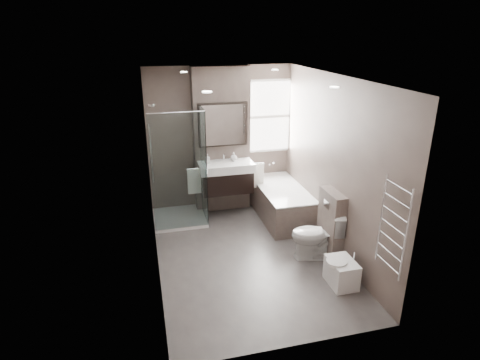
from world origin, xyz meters
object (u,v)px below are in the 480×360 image
object	(u,v)px
vanity	(226,177)
bidet	(341,272)
bathtub	(281,201)
toilet	(317,235)

from	to	relation	value
vanity	bidet	bearing A→B (deg)	-67.36
vanity	bathtub	bearing A→B (deg)	-19.37
bathtub	toilet	world-z (taller)	toilet
vanity	bidet	xyz separation A→B (m)	(1.01, -2.43, -0.55)
bathtub	bidet	xyz separation A→B (m)	(0.09, -2.11, -0.13)
vanity	bidet	size ratio (longest dim) A/B	2.04
bathtub	bidet	distance (m)	2.11
vanity	bathtub	xyz separation A→B (m)	(0.92, -0.33, -0.43)
toilet	bathtub	bearing A→B (deg)	-164.86
vanity	toilet	size ratio (longest dim) A/B	1.29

